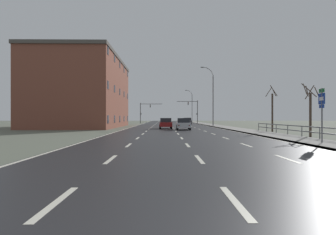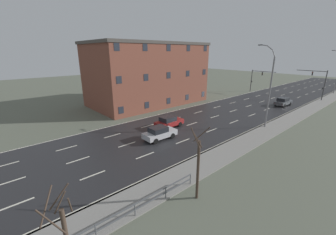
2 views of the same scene
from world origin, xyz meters
name	(u,v)px [view 2 (image 2 of 2)]	position (x,y,z in m)	size (l,w,h in m)	color
ground_plane	(225,114)	(0.00, 48.00, -0.06)	(160.00, 160.00, 0.12)	#5B6051
road_asphalt_strip	(259,103)	(0.00, 59.99, 0.01)	(14.00, 120.00, 0.03)	#232326
sidewalk_right	(305,111)	(8.43, 60.00, 0.06)	(3.00, 120.00, 0.12)	gray
street_lamp_midground	(269,89)	(7.46, 46.32, 5.37)	(2.40, 0.24, 10.95)	slate
traffic_signal_right	(319,80)	(6.81, 72.03, 4.22)	(5.86, 0.36, 6.34)	#38383A
traffic_signal_left	(256,77)	(-6.67, 71.20, 3.78)	(6.08, 0.36, 5.58)	#38383A
car_far_left	(283,102)	(4.21, 61.15, 0.80)	(1.99, 4.18, 1.57)	#474C51
car_mid_centre	(169,122)	(-1.17, 36.35, 0.80)	(1.92, 4.15, 1.57)	maroon
car_distant	(160,133)	(1.17, 32.77, 0.80)	(1.92, 4.15, 1.57)	#B7B7BC
brick_building	(148,74)	(-15.15, 43.19, 5.89)	(12.59, 22.45, 11.77)	brown
bare_tree_mid	(198,167)	(11.19, 28.02, 2.47)	(1.16, 1.20, 5.37)	#423328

